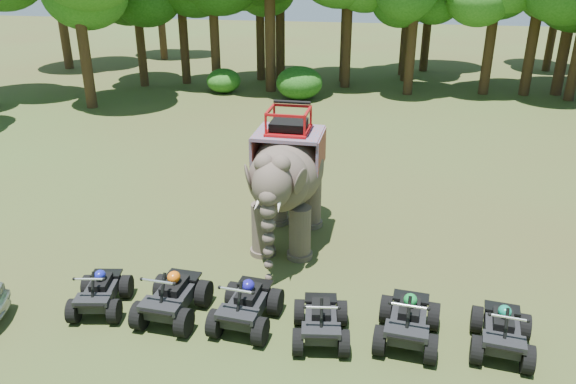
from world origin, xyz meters
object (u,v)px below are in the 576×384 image
at_px(atv_1, 172,291).
at_px(atv_5, 503,326).
at_px(atv_4, 409,315).
at_px(atv_2, 246,299).
at_px(atv_0, 99,287).
at_px(atv_3, 321,315).
at_px(elephant, 288,176).

distance_m(atv_1, atv_5, 7.25).
relative_size(atv_4, atv_5, 1.07).
bearing_deg(atv_2, atv_0, -174.11).
bearing_deg(atv_5, atv_0, -172.30).
height_order(atv_1, atv_2, atv_1).
height_order(atv_1, atv_3, atv_1).
relative_size(atv_2, atv_4, 0.99).
xyz_separation_m(atv_1, atv_4, (5.31, 0.00, -0.01)).
relative_size(atv_0, atv_1, 0.87).
xyz_separation_m(elephant, atv_5, (5.26, -4.16, -1.37)).
xyz_separation_m(elephant, atv_3, (1.46, -4.41, -1.38)).
distance_m(elephant, atv_2, 4.40).
relative_size(atv_0, atv_2, 0.89).
xyz_separation_m(atv_1, atv_3, (3.45, -0.24, -0.06)).
height_order(atv_0, atv_3, atv_3).
xyz_separation_m(elephant, atv_4, (3.32, -4.17, -1.33)).
bearing_deg(atv_2, atv_3, -1.46).
bearing_deg(atv_1, atv_0, -175.52).
height_order(atv_1, atv_5, atv_1).
bearing_deg(atv_5, elephant, 149.30).
bearing_deg(elephant, atv_3, -70.14).
xyz_separation_m(atv_0, atv_2, (3.52, -0.01, 0.07)).
distance_m(atv_3, atv_4, 1.87).
bearing_deg(atv_4, atv_3, -166.46).
relative_size(elephant, atv_4, 2.66).
height_order(elephant, atv_1, elephant).
distance_m(atv_2, atv_3, 1.72).
distance_m(atv_0, atv_3, 5.23).
height_order(atv_3, atv_5, atv_5).
bearing_deg(atv_0, atv_5, -9.09).
relative_size(elephant, atv_2, 2.69).
relative_size(elephant, atv_3, 2.90).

